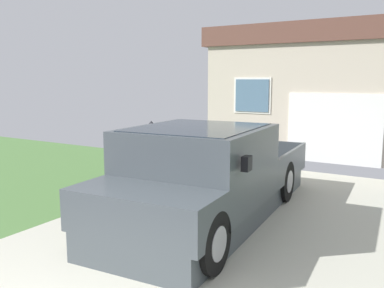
{
  "coord_description": "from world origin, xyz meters",
  "views": [
    {
      "loc": [
        2.93,
        -1.68,
        2.38
      ],
      "look_at": [
        -0.82,
        4.57,
        1.24
      ],
      "focal_mm": 38.57,
      "sensor_mm": 36.0,
      "label": 1
    }
  ],
  "objects_px": {
    "person_with_hat": "(152,158)",
    "handbag": "(136,196)",
    "pickup_truck": "(204,179)",
    "house_with_garage": "(375,90)"
  },
  "relations": [
    {
      "from": "pickup_truck",
      "to": "handbag",
      "type": "height_order",
      "value": "pickup_truck"
    },
    {
      "from": "person_with_hat",
      "to": "house_with_garage",
      "type": "xyz_separation_m",
      "value": [
        2.87,
        8.32,
        1.19
      ]
    },
    {
      "from": "person_with_hat",
      "to": "handbag",
      "type": "relative_size",
      "value": 3.84
    },
    {
      "from": "handbag",
      "to": "house_with_garage",
      "type": "xyz_separation_m",
      "value": [
        3.12,
        8.51,
        1.93
      ]
    },
    {
      "from": "pickup_truck",
      "to": "person_with_hat",
      "type": "xyz_separation_m",
      "value": [
        -1.46,
        0.52,
        0.12
      ]
    },
    {
      "from": "person_with_hat",
      "to": "house_with_garage",
      "type": "height_order",
      "value": "house_with_garage"
    },
    {
      "from": "person_with_hat",
      "to": "handbag",
      "type": "height_order",
      "value": "person_with_hat"
    },
    {
      "from": "person_with_hat",
      "to": "house_with_garage",
      "type": "bearing_deg",
      "value": 120.62
    },
    {
      "from": "pickup_truck",
      "to": "house_with_garage",
      "type": "bearing_deg",
      "value": -103.05
    },
    {
      "from": "handbag",
      "to": "person_with_hat",
      "type": "bearing_deg",
      "value": 38.38
    }
  ]
}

